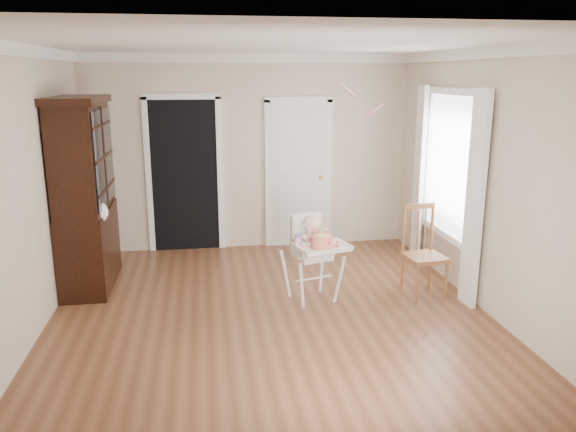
{
  "coord_description": "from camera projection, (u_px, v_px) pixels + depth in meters",
  "views": [
    {
      "loc": [
        -0.63,
        -5.33,
        2.43
      ],
      "look_at": [
        0.22,
        0.29,
        0.99
      ],
      "focal_mm": 35.0,
      "sensor_mm": 36.0,
      "label": 1
    }
  ],
  "objects": [
    {
      "name": "sippy_cup",
      "position": [
        297.0,
        240.0,
        5.86
      ],
      "size": [
        0.07,
        0.07,
        0.16
      ],
      "rotation": [
        0.0,
        0.0,
        0.27
      ],
      "color": "#F998D6",
      "rests_on": "high_chair"
    },
    {
      "name": "china_cabinet",
      "position": [
        85.0,
        194.0,
        6.41
      ],
      "size": [
        0.58,
        1.3,
        2.19
      ],
      "color": "black",
      "rests_on": "floor"
    },
    {
      "name": "closet_door",
      "position": [
        298.0,
        175.0,
        8.02
      ],
      "size": [
        0.96,
        0.09,
        2.13
      ],
      "color": "white",
      "rests_on": "wall_back"
    },
    {
      "name": "crown_molding",
      "position": [
        269.0,
        51.0,
        5.15
      ],
      "size": [
        4.5,
        5.0,
        0.12
      ],
      "primitive_type": null,
      "color": "white",
      "rests_on": "ceiling"
    },
    {
      "name": "wall_left",
      "position": [
        26.0,
        196.0,
        5.14
      ],
      "size": [
        0.0,
        5.0,
        5.0
      ],
      "primitive_type": "plane",
      "rotation": [
        1.57,
        0.0,
        1.57
      ],
      "color": "beige",
      "rests_on": "floor"
    },
    {
      "name": "doorway",
      "position": [
        185.0,
        172.0,
        7.77
      ],
      "size": [
        1.06,
        0.05,
        2.22
      ],
      "color": "black",
      "rests_on": "wall_back"
    },
    {
      "name": "floor",
      "position": [
        271.0,
        316.0,
        5.79
      ],
      "size": [
        5.0,
        5.0,
        0.0
      ],
      "primitive_type": "plane",
      "color": "brown",
      "rests_on": "ground"
    },
    {
      "name": "dining_chair",
      "position": [
        423.0,
        254.0,
        6.27
      ],
      "size": [
        0.47,
        0.47,
        1.02
      ],
      "rotation": [
        0.0,
        0.0,
        0.13
      ],
      "color": "brown",
      "rests_on": "floor"
    },
    {
      "name": "cake",
      "position": [
        323.0,
        242.0,
        5.83
      ],
      "size": [
        0.28,
        0.28,
        0.13
      ],
      "color": "silver",
      "rests_on": "high_chair"
    },
    {
      "name": "window_right",
      "position": [
        447.0,
        175.0,
        6.56
      ],
      "size": [
        0.13,
        1.84,
        2.3
      ],
      "color": "white",
      "rests_on": "wall_right"
    },
    {
      "name": "high_chair",
      "position": [
        313.0,
        248.0,
        6.08
      ],
      "size": [
        0.71,
        0.81,
        0.97
      ],
      "rotation": [
        0.0,
        0.0,
        0.27
      ],
      "color": "white",
      "rests_on": "floor"
    },
    {
      "name": "ceiling",
      "position": [
        269.0,
        44.0,
        5.13
      ],
      "size": [
        5.0,
        5.0,
        0.0
      ],
      "primitive_type": "plane",
      "rotation": [
        3.14,
        0.0,
        0.0
      ],
      "color": "white",
      "rests_on": "wall_back"
    },
    {
      "name": "streamer",
      "position": [
        348.0,
        90.0,
        6.23
      ],
      "size": [
        0.09,
        0.49,
        0.15
      ],
      "primitive_type": null,
      "rotation": [
        0.26,
        0.0,
        0.13
      ],
      "color": "pink",
      "rests_on": "ceiling"
    },
    {
      "name": "wall_back",
      "position": [
        249.0,
        154.0,
        7.86
      ],
      "size": [
        4.5,
        0.0,
        4.5
      ],
      "primitive_type": "plane",
      "rotation": [
        1.57,
        0.0,
        0.0
      ],
      "color": "beige",
      "rests_on": "floor"
    },
    {
      "name": "wall_right",
      "position": [
        486.0,
        182.0,
        5.79
      ],
      "size": [
        0.0,
        5.0,
        5.0
      ],
      "primitive_type": "plane",
      "rotation": [
        1.57,
        0.0,
        -1.57
      ],
      "color": "beige",
      "rests_on": "floor"
    },
    {
      "name": "baby",
      "position": [
        312.0,
        236.0,
        6.07
      ],
      "size": [
        0.31,
        0.22,
        0.41
      ],
      "rotation": [
        0.0,
        0.0,
        0.27
      ],
      "color": "beige",
      "rests_on": "high_chair"
    }
  ]
}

